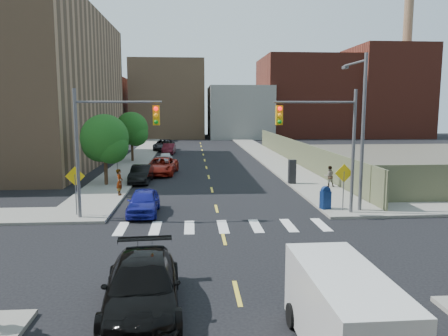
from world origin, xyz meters
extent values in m
plane|color=black|center=(0.00, 0.00, 0.00)|extent=(160.00, 160.00, 0.00)
cube|color=gray|center=(-7.75, 41.50, 0.07)|extent=(3.50, 73.00, 0.15)
cube|color=gray|center=(7.75, 41.50, 0.07)|extent=(3.50, 73.00, 0.15)
cube|color=#666748|center=(9.60, 28.00, 1.25)|extent=(0.12, 44.00, 2.50)
cube|color=#592319|center=(-22.00, 70.00, 6.00)|extent=(14.00, 18.00, 12.00)
cube|color=#8C6B4C|center=(-6.00, 72.00, 7.50)|extent=(14.00, 16.00, 15.00)
cube|color=gray|center=(8.00, 70.00, 5.00)|extent=(12.00, 16.00, 10.00)
cube|color=#592319|center=(22.00, 72.00, 8.00)|extent=(18.00, 18.00, 16.00)
cube|color=#592319|center=(38.00, 70.00, 9.00)|extent=(14.00, 16.00, 18.00)
cylinder|color=#8C6B4C|center=(42.00, 70.00, 14.00)|extent=(1.80, 1.80, 28.00)
cylinder|color=#59595E|center=(-7.50, 6.00, 3.50)|extent=(0.18, 0.18, 7.00)
cylinder|color=#59595E|center=(-5.25, 6.00, 6.30)|extent=(4.50, 0.12, 0.12)
cube|color=#E5A50C|center=(-3.30, 6.00, 5.60)|extent=(0.35, 0.30, 1.05)
cylinder|color=#59595E|center=(7.50, 6.00, 3.50)|extent=(0.18, 0.18, 7.00)
cylinder|color=#59595E|center=(5.25, 6.00, 6.30)|extent=(4.50, 0.12, 0.12)
cube|color=#E5A50C|center=(3.30, 6.00, 5.60)|extent=(0.35, 0.30, 1.05)
cylinder|color=#59595E|center=(8.20, 6.50, 4.50)|extent=(0.20, 0.20, 9.00)
cylinder|color=#59595E|center=(8.20, 8.20, 8.60)|extent=(0.12, 3.50, 0.12)
cube|color=#59595E|center=(8.20, 9.80, 8.50)|extent=(0.25, 0.60, 0.18)
cylinder|color=#59595E|center=(-7.80, 6.50, 1.20)|extent=(0.06, 0.06, 2.40)
cube|color=yellow|center=(-7.80, 6.50, 2.30)|extent=(1.06, 0.04, 1.06)
cylinder|color=#59595E|center=(7.20, 6.50, 1.20)|extent=(0.06, 0.06, 2.40)
cube|color=yellow|center=(7.20, 6.50, 2.30)|extent=(1.06, 0.04, 1.06)
cylinder|color=#59595E|center=(-7.80, 20.00, 1.20)|extent=(0.06, 0.06, 2.40)
cube|color=yellow|center=(-7.80, 20.00, 2.30)|extent=(1.06, 0.04, 1.06)
cylinder|color=#332114|center=(-8.00, 16.00, 1.32)|extent=(0.28, 0.28, 2.64)
sphere|color=#184814|center=(-8.00, 16.00, 3.72)|extent=(3.60, 3.60, 3.60)
sphere|color=#184814|center=(-7.50, 15.70, 3.12)|extent=(2.64, 2.64, 2.64)
sphere|color=#184814|center=(-8.40, 16.40, 3.30)|extent=(2.88, 2.88, 2.88)
cylinder|color=#332114|center=(-8.00, 31.00, 1.32)|extent=(0.28, 0.28, 2.64)
sphere|color=#184814|center=(-8.00, 31.00, 3.72)|extent=(3.60, 3.60, 3.60)
sphere|color=#184814|center=(-7.50, 30.70, 3.12)|extent=(2.64, 2.64, 2.64)
sphere|color=#184814|center=(-8.40, 31.40, 3.30)|extent=(2.88, 2.88, 2.88)
imported|color=navy|center=(-4.20, 7.00, 0.71)|extent=(1.69, 4.16, 1.41)
imported|color=black|center=(-5.50, 17.40, 0.71)|extent=(1.69, 4.35, 1.41)
imported|color=#A21D10|center=(-4.20, 21.74, 0.76)|extent=(3.07, 5.71, 1.52)
imported|color=#ACAFB4|center=(-4.20, 23.93, 0.62)|extent=(1.80, 4.29, 1.24)
imported|color=silver|center=(-4.27, 29.02, 0.61)|extent=(1.54, 3.64, 1.23)
imported|color=#440D16|center=(-4.40, 38.88, 0.68)|extent=(1.66, 4.22, 1.37)
imported|color=#232227|center=(-5.29, 43.56, 0.79)|extent=(2.94, 5.84, 1.59)
imported|color=black|center=(-2.93, -5.11, 0.79)|extent=(2.58, 5.59, 1.58)
cube|color=silver|center=(2.18, -7.81, 1.13)|extent=(1.85, 4.72, 1.99)
cube|color=black|center=(2.16, -6.00, 1.40)|extent=(1.68, 1.10, 0.81)
cylinder|color=black|center=(1.30, -6.28, 0.32)|extent=(0.26, 0.69, 0.69)
cylinder|color=black|center=(3.02, -6.27, 0.32)|extent=(0.26, 0.69, 0.69)
cube|color=navy|center=(6.30, 6.92, 0.67)|extent=(0.64, 0.55, 1.04)
cylinder|color=navy|center=(6.30, 6.92, 1.21)|extent=(0.58, 0.39, 0.53)
cube|color=black|center=(6.30, 15.48, 1.07)|extent=(0.57, 0.47, 1.85)
imported|color=gray|center=(-6.30, 11.82, 1.04)|extent=(0.43, 0.65, 1.77)
imported|color=gray|center=(8.76, 13.92, 0.92)|extent=(0.78, 0.62, 1.55)
camera|label=1|loc=(-1.43, -17.48, 6.04)|focal=35.00mm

